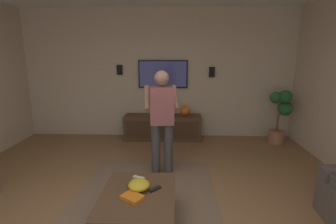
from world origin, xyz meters
TOP-DOWN VIEW (x-y plane):
  - ground_plane at (0.00, 0.00)m, footprint 7.75×7.75m
  - wall_back_tv at (3.28, 0.00)m, footprint 0.10×6.24m
  - area_rug at (0.16, 0.01)m, footprint 3.05×1.90m
  - coffee_table at (-0.04, 0.01)m, footprint 1.00×0.80m
  - media_console at (2.94, -0.10)m, footprint 0.45×1.70m
  - tv at (3.19, -0.10)m, footprint 0.05×1.10m
  - person_standing at (1.28, -0.18)m, footprint 0.58×0.58m
  - potted_plant_tall at (2.79, -2.62)m, footprint 0.41×0.51m
  - bowl at (0.05, 0.01)m, footprint 0.24×0.24m
  - remote_white at (0.30, 0.05)m, footprint 0.10×0.16m
  - remote_black at (0.04, -0.17)m, footprint 0.14×0.13m
  - book at (-0.14, 0.05)m, footprint 0.26×0.27m
  - vase_round at (2.97, -0.60)m, footprint 0.22×0.22m
  - wall_speaker_left at (3.20, -1.19)m, footprint 0.06×0.12m
  - wall_speaker_right at (3.20, 0.87)m, footprint 0.06×0.12m

SIDE VIEW (x-z plane):
  - ground_plane at x=0.00m, z-range 0.00..0.00m
  - area_rug at x=0.16m, z-range 0.00..0.01m
  - media_console at x=2.94m, z-range 0.00..0.55m
  - coffee_table at x=-0.04m, z-range 0.10..0.50m
  - remote_white at x=0.30m, z-range 0.40..0.42m
  - remote_black at x=0.04m, z-range 0.40..0.42m
  - book at x=-0.14m, z-range 0.40..0.44m
  - bowl at x=0.05m, z-range 0.40..0.51m
  - potted_plant_tall at x=2.79m, z-range 0.08..1.23m
  - vase_round at x=2.97m, z-range 0.55..0.77m
  - person_standing at x=1.28m, z-range 0.11..1.75m
  - wall_back_tv at x=3.28m, z-range 0.00..2.87m
  - tv at x=3.19m, z-range 1.14..1.75m
  - wall_speaker_left at x=3.20m, z-range 1.38..1.60m
  - wall_speaker_right at x=3.20m, z-range 1.43..1.65m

